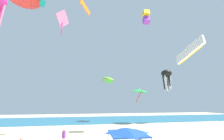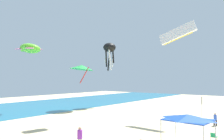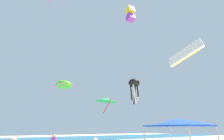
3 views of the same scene
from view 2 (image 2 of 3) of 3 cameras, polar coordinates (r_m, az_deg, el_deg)
The scene contains 11 objects.
ground at distance 23.06m, azimuth 18.94°, elevation -16.73°, with size 120.00×120.00×0.10m, color beige.
ocean_strip at distance 46.72m, azimuth -25.16°, elevation -9.13°, with size 120.00×21.86×0.02m, color teal.
canopy_tent at distance 19.88m, azimuth 18.89°, elevation -11.48°, with size 3.05×3.74×2.80m.
folding_chair_near_cooler at distance 23.25m, azimuth 24.67°, elevation -15.19°, with size 0.63×0.55×0.82m.
banner_flag at distance 34.42m, azimuth 22.00°, elevation -8.42°, with size 0.36×0.06×3.28m.
person_beachcomber at distance 19.27m, azimuth -8.26°, elevation -16.37°, with size 0.43×0.48×1.79m.
person_near_umbrella at distance 30.50m, azimuth 24.97°, elevation -11.16°, with size 0.38×0.42×1.59m.
kite_turtle_lime at distance 42.72m, azimuth -20.31°, elevation 5.18°, with size 4.51×5.06×2.17m.
kite_parafoil_white at distance 32.36m, azimuth 16.47°, elevation 9.01°, with size 1.45×5.25×3.16m.
kite_delta_green at distance 42.10m, azimuth -7.79°, elevation 0.68°, with size 6.13×6.11×3.62m.
kite_octopus_black at distance 47.21m, azimuth -0.65°, elevation 5.43°, with size 2.65×2.65×5.89m.
Camera 2 is at (-21.08, -7.34, 5.74)m, focal length 35.62 mm.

